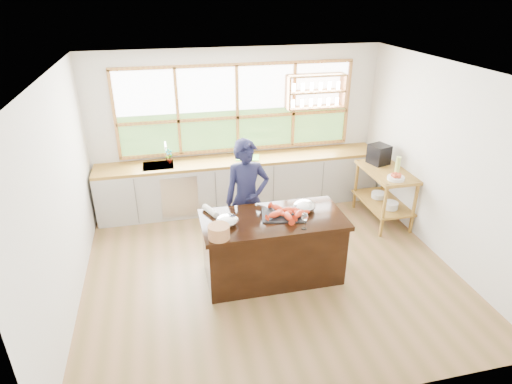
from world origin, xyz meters
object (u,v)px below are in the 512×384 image
object	(u,v)px
island	(273,247)
espresso_machine	(379,154)
cook	(247,199)
wicker_basket	(219,232)

from	to	relation	value
island	espresso_machine	world-z (taller)	espresso_machine
island	cook	size ratio (longest dim) A/B	1.06
wicker_basket	island	bearing A→B (deg)	23.49
wicker_basket	cook	bearing A→B (deg)	61.14
island	cook	world-z (taller)	cook
cook	island	bearing A→B (deg)	-72.55
espresso_machine	wicker_basket	distance (m)	3.41
island	wicker_basket	size ratio (longest dim) A/B	7.14
island	espresso_machine	distance (m)	2.68
espresso_machine	wicker_basket	world-z (taller)	espresso_machine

